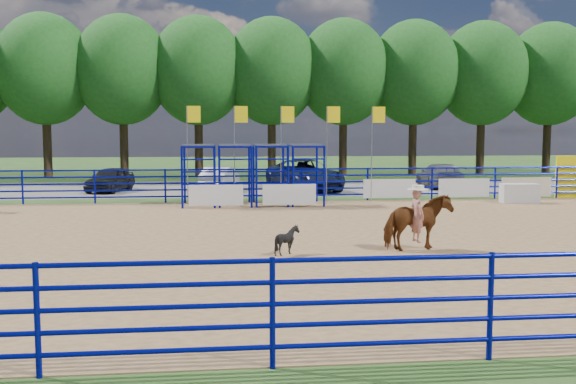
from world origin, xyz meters
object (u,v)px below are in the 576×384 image
object	(u,v)px
announcer_table	(519,193)
car_b	(220,178)
car_a	(110,179)
horse_and_rider	(417,218)
car_c	(305,175)
car_d	(440,176)
calf	(287,240)

from	to	relation	value
announcer_table	car_b	xyz separation A→B (m)	(-12.95, 7.70, 0.19)
announcer_table	car_a	world-z (taller)	car_a
horse_and_rider	car_c	distance (m)	17.39
horse_and_rider	car_a	bearing A→B (deg)	121.09
car_a	car_d	bearing A→B (deg)	15.43
announcer_table	car_b	size ratio (longest dim) A/B	0.42
calf	car_b	world-z (taller)	car_b
calf	car_d	xyz separation A→B (m)	(10.51, 18.39, 0.29)
horse_and_rider	car_a	distance (m)	20.84
calf	car_c	xyz separation A→B (m)	(2.82, 17.55, 0.43)
calf	car_d	world-z (taller)	car_d
announcer_table	car_d	world-z (taller)	car_d
calf	car_b	xyz separation A→B (m)	(-1.64, 18.21, 0.24)
horse_and_rider	car_b	bearing A→B (deg)	105.74
calf	car_b	distance (m)	18.28
horse_and_rider	car_c	xyz separation A→B (m)	(-0.63, 17.37, -0.05)
announcer_table	car_d	xyz separation A→B (m)	(-0.79, 7.88, 0.24)
car_a	car_d	size ratio (longest dim) A/B	0.82
car_b	car_d	bearing A→B (deg)	-164.28
announcer_table	car_a	xyz separation A→B (m)	(-18.62, 7.51, 0.21)
car_b	car_a	bearing A→B (deg)	16.73
announcer_table	horse_and_rider	size ratio (longest dim) A/B	0.65
calf	car_a	distance (m)	19.45
calf	car_b	size ratio (longest dim) A/B	0.20
car_b	car_c	world-z (taller)	car_c
calf	car_a	world-z (taller)	car_a
announcer_table	car_c	world-z (taller)	car_c
horse_and_rider	calf	world-z (taller)	horse_and_rider
horse_and_rider	calf	xyz separation A→B (m)	(-3.44, -0.18, -0.49)
car_b	calf	bearing A→B (deg)	110.02
car_b	horse_and_rider	bearing A→B (deg)	120.62
car_c	car_d	size ratio (longest dim) A/B	1.27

